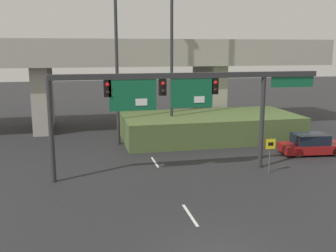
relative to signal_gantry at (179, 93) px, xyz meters
The scene contains 8 objects.
lane_markings 5.56m from the signal_gantry, 110.66° to the left, with size 0.14×36.49×0.01m.
signal_gantry is the anchor object (origin of this frame).
speed_limit_sign 6.41m from the signal_gantry, 11.78° to the right, with size 0.60×0.11×2.13m.
highway_light_pole_near 9.51m from the signal_gantry, 79.92° to the left, with size 0.70×0.36×17.78m.
highway_light_pole_far 9.24m from the signal_gantry, 109.31° to the left, with size 0.70×0.36×16.23m.
overpass_bridge 15.47m from the signal_gantry, 93.63° to the left, with size 37.29×8.46×8.10m.
grass_embankment 10.34m from the signal_gantry, 60.63° to the left, with size 14.17×6.82×2.01m.
parked_sedan_near_right 11.19m from the signal_gantry, 12.10° to the left, with size 4.58×2.30×1.45m.
Camera 1 is at (-4.55, -12.32, 7.34)m, focal length 42.00 mm.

